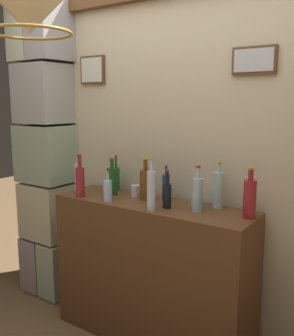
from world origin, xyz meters
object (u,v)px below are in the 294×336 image
at_px(liquor_bottle_sherry, 145,184).
at_px(liquor_bottle_mezcal, 218,189).
at_px(glass_tumbler_highball, 135,191).
at_px(liquor_bottle_tequila, 108,190).
at_px(liquor_bottle_rye, 167,194).
at_px(liquor_bottle_gin, 198,193).
at_px(liquor_bottle_scotch, 166,187).
at_px(liquor_bottle_bourbon, 112,181).
at_px(glass_tumbler_rocks, 196,199).
at_px(liquor_bottle_amaro, 78,177).
at_px(liquor_bottle_whiskey, 151,190).
at_px(liquor_bottle_vermouth, 80,180).
at_px(pendant_lamp, 29,13).
at_px(liquor_bottle_vodka, 250,198).
at_px(liquor_bottle_rum, 116,178).

height_order(liquor_bottle_sherry, liquor_bottle_mezcal, liquor_bottle_mezcal).
bearing_deg(glass_tumbler_highball, liquor_bottle_tequila, -108.80).
bearing_deg(liquor_bottle_rye, liquor_bottle_gin, 12.22).
distance_m(liquor_bottle_scotch, liquor_bottle_bourbon, 0.42).
distance_m(glass_tumbler_rocks, glass_tumbler_highball, 0.48).
relative_size(liquor_bottle_amaro, liquor_bottle_gin, 0.94).
bearing_deg(liquor_bottle_whiskey, liquor_bottle_tequila, 179.25).
bearing_deg(liquor_bottle_scotch, liquor_bottle_mezcal, 5.13).
bearing_deg(liquor_bottle_tequila, liquor_bottle_vermouth, -178.00).
xyz_separation_m(liquor_bottle_tequila, liquor_bottle_bourbon, (-0.10, 0.17, 0.03)).
height_order(liquor_bottle_rye, liquor_bottle_sherry, liquor_bottle_sherry).
bearing_deg(liquor_bottle_mezcal, pendant_lamp, -124.51).
bearing_deg(pendant_lamp, liquor_bottle_rye, 63.30).
bearing_deg(liquor_bottle_whiskey, liquor_bottle_vodka, 19.14).
bearing_deg(liquor_bottle_vermouth, liquor_bottle_scotch, 24.91).
height_order(liquor_bottle_amaro, pendant_lamp, pendant_lamp).
relative_size(liquor_bottle_scotch, liquor_bottle_rum, 0.94).
bearing_deg(liquor_bottle_vodka, liquor_bottle_scotch, 174.33).
height_order(liquor_bottle_vermouth, pendant_lamp, pendant_lamp).
bearing_deg(liquor_bottle_mezcal, glass_tumbler_rocks, -162.39).
xyz_separation_m(liquor_bottle_gin, liquor_bottle_rum, (-0.79, 0.17, -0.02)).
bearing_deg(liquor_bottle_amaro, liquor_bottle_gin, 1.27).
height_order(liquor_bottle_vermouth, liquor_bottle_tequila, liquor_bottle_vermouth).
distance_m(liquor_bottle_vermouth, liquor_bottle_mezcal, 0.99).
distance_m(glass_tumbler_rocks, pendant_lamp, 1.48).
xyz_separation_m(liquor_bottle_amaro, pendant_lamp, (0.44, -0.75, 1.01)).
distance_m(liquor_bottle_vermouth, liquor_bottle_tequila, 0.26).
bearing_deg(liquor_bottle_scotch, liquor_bottle_amaro, -168.70).
bearing_deg(glass_tumbler_highball, liquor_bottle_mezcal, 6.30).
xyz_separation_m(liquor_bottle_vodka, liquor_bottle_scotch, (-0.62, 0.06, -0.03)).
relative_size(liquor_bottle_rum, glass_tumbler_rocks, 2.97).
relative_size(liquor_bottle_mezcal, glass_tumbler_rocks, 3.32).
height_order(liquor_bottle_vodka, liquor_bottle_mezcal, same).
relative_size(glass_tumbler_highball, pendant_lamp, 0.15).
bearing_deg(liquor_bottle_rum, pendant_lamp, -76.59).
distance_m(liquor_bottle_mezcal, glass_tumbler_rocks, 0.16).
height_order(liquor_bottle_rye, liquor_bottle_mezcal, liquor_bottle_mezcal).
height_order(glass_tumbler_highball, pendant_lamp, pendant_lamp).
distance_m(glass_tumbler_highball, pendant_lamp, 1.38).
distance_m(liquor_bottle_tequila, liquor_bottle_rum, 0.35).
distance_m(liquor_bottle_vodka, liquor_bottle_gin, 0.32).
xyz_separation_m(liquor_bottle_scotch, pendant_lamp, (-0.26, -0.90, 1.02)).
relative_size(liquor_bottle_vermouth, liquor_bottle_scotch, 1.21).
distance_m(liquor_bottle_rye, liquor_bottle_mezcal, 0.33).
relative_size(liquor_bottle_bourbon, glass_tumbler_highball, 3.24).
bearing_deg(liquor_bottle_bourbon, liquor_bottle_mezcal, 8.83).
bearing_deg(liquor_bottle_bourbon, liquor_bottle_sherry, 3.61).
xyz_separation_m(liquor_bottle_vodka, liquor_bottle_whiskey, (-0.57, -0.20, 0.01)).
bearing_deg(liquor_bottle_tequila, liquor_bottle_scotch, 38.95).
xyz_separation_m(liquor_bottle_vodka, glass_tumbler_rocks, (-0.38, 0.05, -0.08)).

